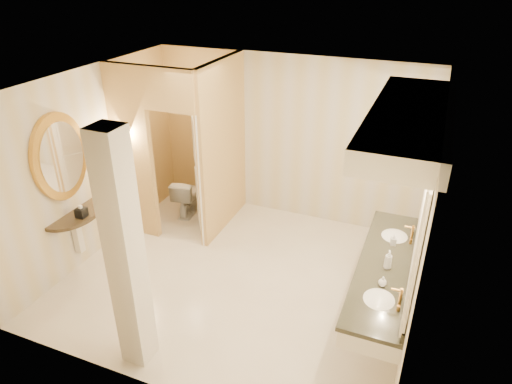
{
  "coord_description": "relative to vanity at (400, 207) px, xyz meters",
  "views": [
    {
      "loc": [
        2.15,
        -4.66,
        3.99
      ],
      "look_at": [
        0.18,
        0.2,
        1.27
      ],
      "focal_mm": 32.0,
      "sensor_mm": 36.0,
      "label": 1
    }
  ],
  "objects": [
    {
      "name": "toilet",
      "position": [
        -3.52,
        1.49,
        -1.29
      ],
      "size": [
        0.47,
        0.7,
        0.67
      ],
      "primitive_type": "imported",
      "rotation": [
        0.0,
        0.0,
        3.3
      ],
      "color": "white",
      "rests_on": "floor"
    },
    {
      "name": "tissue_box",
      "position": [
        -3.98,
        -0.45,
        -0.69
      ],
      "size": [
        0.14,
        0.14,
        0.13
      ],
      "primitive_type": "cube",
      "rotation": [
        0.0,
        0.0,
        0.06
      ],
      "color": "black",
      "rests_on": "console_shelf"
    },
    {
      "name": "wall_right",
      "position": [
        0.27,
        0.18,
        -0.28
      ],
      "size": [
        0.02,
        4.0,
        2.7
      ],
      "primitive_type": "cube",
      "color": "beige",
      "rests_on": "floor"
    },
    {
      "name": "floor",
      "position": [
        -1.98,
        0.18,
        -1.63
      ],
      "size": [
        4.5,
        4.5,
        0.0
      ],
      "primitive_type": "plane",
      "color": "white",
      "rests_on": "ground"
    },
    {
      "name": "wall_sconce",
      "position": [
        -3.9,
        0.61,
        0.1
      ],
      "size": [
        0.14,
        0.14,
        0.42
      ],
      "color": "gold",
      "rests_on": "toilet_closet"
    },
    {
      "name": "toilet_closet",
      "position": [
        -3.11,
        1.15,
        -0.24
      ],
      "size": [
        1.5,
        1.55,
        2.7
      ],
      "color": "#E3BC76",
      "rests_on": "floor"
    },
    {
      "name": "console_shelf",
      "position": [
        -4.19,
        -0.42,
        -0.29
      ],
      "size": [
        0.9,
        0.9,
        1.9
      ],
      "color": "black",
      "rests_on": "floor"
    },
    {
      "name": "wall_front",
      "position": [
        -1.98,
        -1.82,
        -0.28
      ],
      "size": [
        4.5,
        0.02,
        2.7
      ],
      "primitive_type": "cube",
      "color": "beige",
      "rests_on": "floor"
    },
    {
      "name": "soap_bottle_a",
      "position": [
        -0.02,
        0.43,
        -0.68
      ],
      "size": [
        0.08,
        0.08,
        0.14
      ],
      "primitive_type": "imported",
      "rotation": [
        0.0,
        0.0,
        0.26
      ],
      "color": "beige",
      "rests_on": "vanity"
    },
    {
      "name": "vanity",
      "position": [
        0.0,
        0.0,
        0.0
      ],
      "size": [
        0.75,
        2.56,
        2.09
      ],
      "color": "white",
      "rests_on": "floor"
    },
    {
      "name": "wall_left",
      "position": [
        -4.23,
        0.18,
        -0.28
      ],
      "size": [
        0.02,
        4.0,
        2.7
      ],
      "primitive_type": "cube",
      "color": "beige",
      "rests_on": "floor"
    },
    {
      "name": "ceiling",
      "position": [
        -1.98,
        0.18,
        1.07
      ],
      "size": [
        4.5,
        4.5,
        0.0
      ],
      "primitive_type": "plane",
      "rotation": [
        3.14,
        0.0,
        0.0
      ],
      "color": "white",
      "rests_on": "wall_back"
    },
    {
      "name": "wall_back",
      "position": [
        -1.98,
        2.18,
        -0.28
      ],
      "size": [
        4.5,
        0.02,
        2.7
      ],
      "primitive_type": "cube",
      "color": "beige",
      "rests_on": "floor"
    },
    {
      "name": "soap_bottle_b",
      "position": [
        -0.03,
        -0.41,
        -0.7
      ],
      "size": [
        0.11,
        0.11,
        0.11
      ],
      "primitive_type": "imported",
      "rotation": [
        0.0,
        0.0,
        0.32
      ],
      "color": "silver",
      "rests_on": "vanity"
    },
    {
      "name": "pillar",
      "position": [
        -2.43,
        -1.51,
        -0.28
      ],
      "size": [
        0.29,
        0.29,
        2.7
      ],
      "primitive_type": "cube",
      "color": "white",
      "rests_on": "floor"
    },
    {
      "name": "soap_bottle_c",
      "position": [
        -0.02,
        -0.07,
        -0.64
      ],
      "size": [
        0.11,
        0.11,
        0.23
      ],
      "primitive_type": "imported",
      "rotation": [
        0.0,
        0.0,
        0.24
      ],
      "color": "#C6B28C",
      "rests_on": "vanity"
    }
  ]
}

